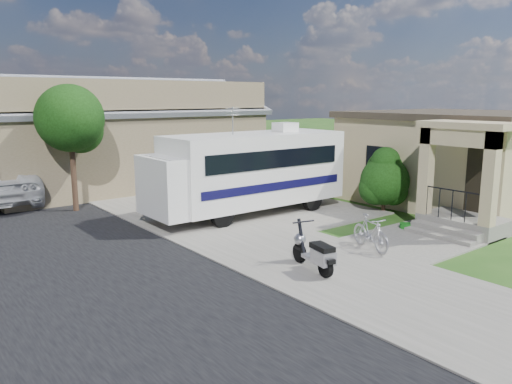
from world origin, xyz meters
TOP-DOWN VIEW (x-y plane):
  - ground at (0.00, 0.00)m, footprint 120.00×120.00m
  - sidewalk_slab at (-1.00, 10.00)m, footprint 4.00×80.00m
  - driveway_slab at (1.50, 4.50)m, footprint 7.00×6.00m
  - walk_slab at (3.00, -1.00)m, footprint 4.00×3.00m
  - house at (8.88, 1.43)m, footprint 9.47×7.80m
  - warehouse at (0.00, 13.97)m, footprint 12.50×8.40m
  - street_tree_a at (-3.70, 9.05)m, footprint 2.44×2.40m
  - street_tree_b at (-3.70, 19.05)m, footprint 2.44×2.40m
  - motorhome at (0.86, 4.66)m, footprint 7.33×2.44m
  - shrub at (5.04, 2.04)m, footprint 1.93×1.84m
  - scooter at (-1.54, -1.09)m, footprint 0.74×1.68m
  - bicycle at (0.81, -0.82)m, footprint 0.85×1.64m
  - garden_hose at (3.52, -0.04)m, footprint 0.38×0.38m

SIDE VIEW (x-z plane):
  - ground at x=0.00m, z-range 0.00..0.00m
  - driveway_slab at x=1.50m, z-range 0.00..0.05m
  - walk_slab at x=3.00m, z-range 0.00..0.05m
  - sidewalk_slab at x=-1.00m, z-range 0.00..0.06m
  - garden_hose at x=3.52m, z-range 0.00..0.17m
  - bicycle at x=0.81m, z-range 0.00..0.95m
  - scooter at x=-1.54m, z-range -0.06..1.05m
  - shrub at x=5.04m, z-range 0.03..2.40m
  - motorhome at x=0.86m, z-range -0.27..3.49m
  - house at x=8.88m, z-range 0.00..3.55m
  - warehouse at x=0.00m, z-range -0.53..4.51m
  - street_tree_a at x=-3.70m, z-range 0.96..5.54m
  - street_tree_b at x=-3.70m, z-range 1.03..5.76m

